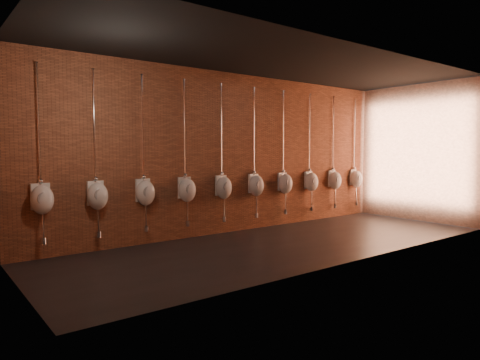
% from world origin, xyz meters
% --- Properties ---
extents(ground, '(8.50, 8.50, 0.00)m').
position_xyz_m(ground, '(0.00, 0.00, 0.00)').
color(ground, black).
rests_on(ground, ground).
extents(room_shell, '(8.54, 3.04, 3.22)m').
position_xyz_m(room_shell, '(0.00, 0.00, 2.01)').
color(room_shell, black).
rests_on(room_shell, ground).
extents(urinal_0, '(0.38, 0.35, 2.71)m').
position_xyz_m(urinal_0, '(-3.69, 1.38, 0.94)').
color(urinal_0, white).
rests_on(urinal_0, ground).
extents(urinal_1, '(0.38, 0.35, 2.71)m').
position_xyz_m(urinal_1, '(-2.85, 1.38, 0.94)').
color(urinal_1, white).
rests_on(urinal_1, ground).
extents(urinal_2, '(0.38, 0.35, 2.71)m').
position_xyz_m(urinal_2, '(-2.02, 1.38, 0.94)').
color(urinal_2, white).
rests_on(urinal_2, ground).
extents(urinal_3, '(0.38, 0.35, 2.71)m').
position_xyz_m(urinal_3, '(-1.19, 1.38, 0.94)').
color(urinal_3, white).
rests_on(urinal_3, ground).
extents(urinal_4, '(0.38, 0.35, 2.71)m').
position_xyz_m(urinal_4, '(-0.35, 1.38, 0.94)').
color(urinal_4, white).
rests_on(urinal_4, ground).
extents(urinal_5, '(0.38, 0.35, 2.71)m').
position_xyz_m(urinal_5, '(0.48, 1.38, 0.94)').
color(urinal_5, white).
rests_on(urinal_5, ground).
extents(urinal_6, '(0.38, 0.35, 2.71)m').
position_xyz_m(urinal_6, '(1.31, 1.38, 0.94)').
color(urinal_6, white).
rests_on(urinal_6, ground).
extents(urinal_7, '(0.38, 0.35, 2.71)m').
position_xyz_m(urinal_7, '(2.14, 1.38, 0.94)').
color(urinal_7, white).
rests_on(urinal_7, ground).
extents(urinal_8, '(0.38, 0.35, 2.71)m').
position_xyz_m(urinal_8, '(2.98, 1.38, 0.94)').
color(urinal_8, white).
rests_on(urinal_8, ground).
extents(urinal_9, '(0.38, 0.35, 2.71)m').
position_xyz_m(urinal_9, '(3.81, 1.38, 0.94)').
color(urinal_9, white).
rests_on(urinal_9, ground).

